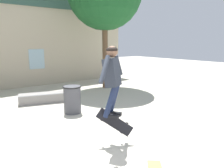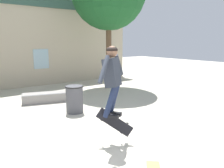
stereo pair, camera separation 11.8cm
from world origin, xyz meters
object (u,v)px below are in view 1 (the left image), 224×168
at_px(trash_bin, 72,99).
at_px(skateboard_flipping, 115,122).
at_px(skate_ledge, 42,98).
at_px(skater, 112,76).

distance_m(trash_bin, skateboard_flipping, 2.29).
bearing_deg(trash_bin, skate_ledge, 102.00).
bearing_deg(skateboard_flipping, skate_ledge, 127.57).
relative_size(skate_ledge, skateboard_flipping, 2.39).
height_order(trash_bin, skater, skater).
height_order(skater, skateboard_flipping, skater).
bearing_deg(skate_ledge, skater, -73.32).
bearing_deg(skate_ledge, trash_bin, -62.00).
distance_m(skater, skateboard_flipping, 0.94).
distance_m(skate_ledge, skater, 4.02).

